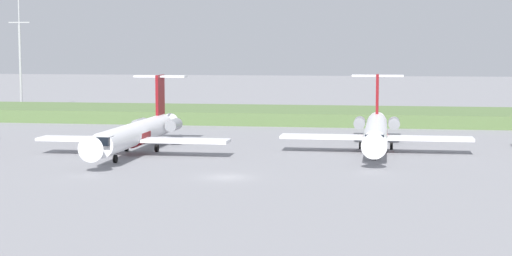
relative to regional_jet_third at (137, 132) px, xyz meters
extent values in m
plane|color=gray|center=(13.88, 14.12, -2.54)|extent=(500.00, 500.00, 0.00)
cube|color=#597542|center=(13.88, 45.07, -1.48)|extent=(320.00, 20.00, 2.11)
cylinder|color=white|center=(0.00, -0.59, -0.09)|extent=(2.70, 24.00, 2.70)
cone|color=white|center=(0.00, -14.09, -0.09)|extent=(2.70, 3.00, 2.70)
cone|color=white|center=(0.00, 13.41, -0.09)|extent=(2.29, 4.00, 2.29)
cube|color=black|center=(0.00, -12.19, 0.39)|extent=(2.03, 1.80, 0.90)
cylinder|color=maroon|center=(0.00, -0.59, -0.24)|extent=(2.76, 3.60, 2.76)
cube|color=white|center=(-5.91, -1.59, -0.69)|extent=(11.00, 3.20, 0.36)
cube|color=white|center=(5.90, -1.59, -0.69)|extent=(11.00, 3.20, 0.36)
cube|color=maroon|center=(0.00, 10.41, 3.86)|extent=(0.36, 3.20, 5.20)
cube|color=white|center=(0.00, 10.71, 6.26)|extent=(6.80, 1.80, 0.24)
cylinder|color=gray|center=(-2.25, 8.61, 0.11)|extent=(1.50, 3.40, 1.50)
cylinder|color=gray|center=(2.25, 8.61, 0.11)|extent=(1.50, 3.40, 1.50)
cylinder|color=gray|center=(0.00, -8.03, -1.54)|extent=(0.20, 0.20, 0.65)
cylinder|color=black|center=(0.00, -8.03, -2.09)|extent=(0.30, 0.90, 0.90)
cylinder|color=black|center=(-1.90, 1.81, -2.09)|extent=(0.35, 0.90, 0.90)
cylinder|color=black|center=(1.90, 1.81, -2.09)|extent=(0.35, 0.90, 0.90)
cylinder|color=white|center=(28.02, 6.16, -0.09)|extent=(2.70, 24.00, 2.70)
cone|color=white|center=(28.02, -7.34, -0.09)|extent=(2.70, 3.00, 2.70)
cone|color=white|center=(28.02, 20.16, -0.09)|extent=(2.30, 4.00, 2.29)
cube|color=black|center=(28.02, -5.44, 0.39)|extent=(2.02, 1.80, 0.90)
cylinder|color=maroon|center=(28.02, 6.16, -0.24)|extent=(2.76, 3.60, 2.76)
cube|color=white|center=(22.11, 5.16, -0.69)|extent=(11.00, 3.20, 0.36)
cube|color=white|center=(33.92, 5.16, -0.69)|extent=(11.00, 3.20, 0.36)
cube|color=maroon|center=(28.02, 17.16, 3.86)|extent=(0.36, 3.20, 5.20)
cube|color=white|center=(28.02, 17.46, 6.26)|extent=(6.80, 1.80, 0.24)
cylinder|color=gray|center=(25.77, 15.36, 0.11)|extent=(1.50, 3.40, 1.50)
cylinder|color=gray|center=(30.27, 15.36, 0.11)|extent=(1.50, 3.40, 1.50)
cylinder|color=gray|center=(28.02, -1.28, -1.54)|extent=(0.20, 0.20, 0.65)
cylinder|color=black|center=(28.02, -1.28, -2.09)|extent=(0.30, 0.90, 0.90)
cylinder|color=black|center=(26.12, 8.56, -2.09)|extent=(0.35, 0.90, 0.90)
cylinder|color=black|center=(29.92, 8.56, -2.09)|extent=(0.35, 0.90, 0.90)
cylinder|color=#B2B2B7|center=(-42.05, 59.62, 5.95)|extent=(0.50, 0.50, 16.97)
cylinder|color=#B2B2B7|center=(-42.05, 59.62, 19.00)|extent=(0.28, 0.28, 9.14)
cube|color=#B2B2B7|center=(-42.05, 59.62, 14.83)|extent=(4.40, 0.20, 0.20)
camera|label=1|loc=(29.12, -93.97, 10.18)|focal=57.96mm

